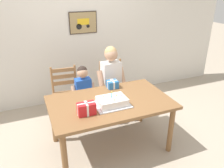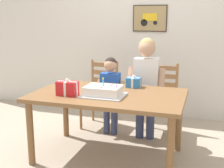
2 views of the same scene
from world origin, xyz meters
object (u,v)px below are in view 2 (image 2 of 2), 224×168
(birthday_cake, at_px, (103,91))
(child_younger, at_px, (110,88))
(gift_box_beside_cake, at_px, (134,82))
(chair_left, at_px, (100,94))
(gift_box_red_large, at_px, (67,88))
(child_older, at_px, (146,79))
(dining_table, at_px, (108,101))
(chair_right, at_px, (160,99))

(birthday_cake, relative_size, child_younger, 0.43)
(birthday_cake, height_order, child_younger, child_younger)
(gift_box_beside_cake, xyz_separation_m, child_younger, (-0.37, 0.28, -0.16))
(birthday_cake, xyz_separation_m, gift_box_beside_cake, (0.20, 0.48, 0.01))
(chair_left, bearing_deg, gift_box_red_large, -87.82)
(chair_left, bearing_deg, child_older, -20.08)
(gift_box_beside_cake, distance_m, child_younger, 0.49)
(dining_table, distance_m, chair_left, 1.01)
(gift_box_red_large, bearing_deg, chair_right, 53.96)
(dining_table, distance_m, gift_box_beside_cake, 0.44)
(gift_box_red_large, xyz_separation_m, child_younger, (0.19, 0.84, -0.18))
(chair_left, bearing_deg, child_younger, -47.61)
(chair_left, bearing_deg, dining_table, -65.06)
(gift_box_red_large, relative_size, chair_right, 0.23)
(gift_box_beside_cake, height_order, chair_right, chair_right)
(chair_left, height_order, child_older, child_older)
(dining_table, height_order, child_older, child_older)
(dining_table, xyz_separation_m, gift_box_red_large, (-0.38, -0.20, 0.16))
(child_older, bearing_deg, child_younger, 179.93)
(dining_table, height_order, gift_box_beside_cake, gift_box_beside_cake)
(gift_box_red_large, bearing_deg, birthday_cake, 13.76)
(chair_left, distance_m, child_older, 0.80)
(chair_left, bearing_deg, gift_box_beside_cake, -41.36)
(child_older, height_order, child_younger, child_older)
(child_older, bearing_deg, chair_left, 159.92)
(dining_table, height_order, gift_box_red_large, gift_box_red_large)
(birthday_cake, distance_m, gift_box_beside_cake, 0.52)
(dining_table, height_order, chair_left, chair_left)
(dining_table, bearing_deg, chair_right, 64.92)
(gift_box_red_large, xyz_separation_m, child_older, (0.65, 0.84, -0.03))
(chair_left, distance_m, child_younger, 0.37)
(dining_table, relative_size, chair_right, 1.72)
(dining_table, xyz_separation_m, chair_right, (0.42, 0.90, -0.17))
(chair_left, height_order, chair_right, same)
(birthday_cake, bearing_deg, gift_box_red_large, -166.24)
(dining_table, height_order, birthday_cake, birthday_cake)
(gift_box_beside_cake, bearing_deg, gift_box_red_large, -134.65)
(chair_left, bearing_deg, birthday_cake, -68.34)
(dining_table, bearing_deg, birthday_cake, -99.38)
(birthday_cake, bearing_deg, dining_table, 80.62)
(gift_box_beside_cake, relative_size, chair_left, 0.17)
(birthday_cake, relative_size, child_older, 0.35)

